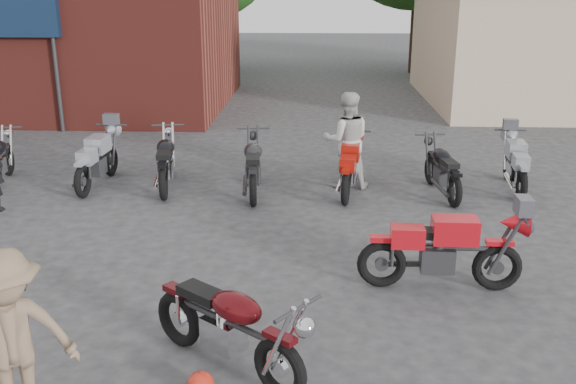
{
  "coord_description": "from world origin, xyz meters",
  "views": [
    {
      "loc": [
        -0.13,
        -6.17,
        3.68
      ],
      "look_at": [
        -0.5,
        2.34,
        0.9
      ],
      "focal_mm": 40.0,
      "sensor_mm": 36.0,
      "label": 1
    }
  ],
  "objects_px": {
    "row_bike_5": "(442,167)",
    "row_bike_6": "(516,162)",
    "helmet": "(201,384)",
    "vintage_motorcycle": "(228,320)",
    "sportbike": "(444,247)",
    "row_bike_4": "(350,164)",
    "person_light": "(347,140)",
    "person_tan": "(11,340)",
    "row_bike_3": "(253,163)",
    "row_bike_2": "(166,158)",
    "row_bike_1": "(97,157)"
  },
  "relations": [
    {
      "from": "helmet",
      "to": "person_tan",
      "type": "bearing_deg",
      "value": -162.77
    },
    {
      "from": "row_bike_5",
      "to": "row_bike_1",
      "type": "bearing_deg",
      "value": 79.74
    },
    {
      "from": "person_light",
      "to": "row_bike_6",
      "type": "bearing_deg",
      "value": 176.71
    },
    {
      "from": "sportbike",
      "to": "row_bike_2",
      "type": "distance_m",
      "value": 5.97
    },
    {
      "from": "row_bike_3",
      "to": "row_bike_1",
      "type": "bearing_deg",
      "value": 78.8
    },
    {
      "from": "vintage_motorcycle",
      "to": "row_bike_2",
      "type": "relative_size",
      "value": 0.99
    },
    {
      "from": "row_bike_2",
      "to": "row_bike_3",
      "type": "distance_m",
      "value": 1.68
    },
    {
      "from": "helmet",
      "to": "row_bike_1",
      "type": "xyz_separation_m",
      "value": [
        -3.08,
        6.43,
        0.44
      ]
    },
    {
      "from": "person_light",
      "to": "row_bike_2",
      "type": "relative_size",
      "value": 0.92
    },
    {
      "from": "vintage_motorcycle",
      "to": "helmet",
      "type": "height_order",
      "value": "vintage_motorcycle"
    },
    {
      "from": "person_light",
      "to": "row_bike_1",
      "type": "height_order",
      "value": "person_light"
    },
    {
      "from": "row_bike_1",
      "to": "row_bike_6",
      "type": "distance_m",
      "value": 7.82
    },
    {
      "from": "row_bike_1",
      "to": "helmet",
      "type": "bearing_deg",
      "value": -151.67
    },
    {
      "from": "row_bike_5",
      "to": "row_bike_6",
      "type": "bearing_deg",
      "value": -83.23
    },
    {
      "from": "row_bike_5",
      "to": "vintage_motorcycle",
      "type": "bearing_deg",
      "value": 143.7
    },
    {
      "from": "sportbike",
      "to": "row_bike_4",
      "type": "bearing_deg",
      "value": 105.45
    },
    {
      "from": "row_bike_2",
      "to": "row_bike_6",
      "type": "bearing_deg",
      "value": -97.13
    },
    {
      "from": "row_bike_5",
      "to": "row_bike_6",
      "type": "distance_m",
      "value": 1.46
    },
    {
      "from": "row_bike_5",
      "to": "row_bike_4",
      "type": "bearing_deg",
      "value": 80.38
    },
    {
      "from": "row_bike_3",
      "to": "row_bike_4",
      "type": "height_order",
      "value": "row_bike_3"
    },
    {
      "from": "sportbike",
      "to": "row_bike_6",
      "type": "xyz_separation_m",
      "value": [
        2.1,
        4.19,
        -0.03
      ]
    },
    {
      "from": "vintage_motorcycle",
      "to": "person_light",
      "type": "bearing_deg",
      "value": 114.83
    },
    {
      "from": "sportbike",
      "to": "row_bike_5",
      "type": "xyz_separation_m",
      "value": [
        0.69,
        3.83,
        -0.04
      ]
    },
    {
      "from": "sportbike",
      "to": "row_bike_4",
      "type": "height_order",
      "value": "sportbike"
    },
    {
      "from": "helmet",
      "to": "person_tan",
      "type": "xyz_separation_m",
      "value": [
        -1.5,
        -0.46,
        0.7
      ]
    },
    {
      "from": "row_bike_6",
      "to": "helmet",
      "type": "bearing_deg",
      "value": 150.02
    },
    {
      "from": "helmet",
      "to": "row_bike_2",
      "type": "distance_m",
      "value": 6.61
    },
    {
      "from": "helmet",
      "to": "person_light",
      "type": "distance_m",
      "value": 6.78
    },
    {
      "from": "sportbike",
      "to": "person_tan",
      "type": "xyz_separation_m",
      "value": [
        -4.15,
        -2.79,
        0.25
      ]
    },
    {
      "from": "row_bike_1",
      "to": "sportbike",
      "type": "bearing_deg",
      "value": -122.87
    },
    {
      "from": "person_light",
      "to": "row_bike_4",
      "type": "relative_size",
      "value": 0.96
    },
    {
      "from": "sportbike",
      "to": "row_bike_4",
      "type": "xyz_separation_m",
      "value": [
        -0.97,
        3.88,
        -0.02
      ]
    },
    {
      "from": "vintage_motorcycle",
      "to": "row_bike_6",
      "type": "bearing_deg",
      "value": 91.15
    },
    {
      "from": "row_bike_1",
      "to": "row_bike_6",
      "type": "xyz_separation_m",
      "value": [
        7.82,
        0.09,
        -0.02
      ]
    },
    {
      "from": "vintage_motorcycle",
      "to": "sportbike",
      "type": "xyz_separation_m",
      "value": [
        2.43,
        1.92,
        0.01
      ]
    },
    {
      "from": "sportbike",
      "to": "person_light",
      "type": "distance_m",
      "value": 4.35
    },
    {
      "from": "person_tan",
      "to": "row_bike_4",
      "type": "height_order",
      "value": "person_tan"
    },
    {
      "from": "sportbike",
      "to": "person_tan",
      "type": "relative_size",
      "value": 1.2
    },
    {
      "from": "vintage_motorcycle",
      "to": "person_light",
      "type": "height_order",
      "value": "person_light"
    },
    {
      "from": "sportbike",
      "to": "row_bike_4",
      "type": "distance_m",
      "value": 4.0
    },
    {
      "from": "person_tan",
      "to": "row_bike_3",
      "type": "height_order",
      "value": "person_tan"
    },
    {
      "from": "person_light",
      "to": "row_bike_2",
      "type": "xyz_separation_m",
      "value": [
        -3.37,
        -0.18,
        -0.33
      ]
    },
    {
      "from": "sportbike",
      "to": "row_bike_5",
      "type": "height_order",
      "value": "sportbike"
    },
    {
      "from": "row_bike_1",
      "to": "row_bike_2",
      "type": "height_order",
      "value": "row_bike_2"
    },
    {
      "from": "row_bike_6",
      "to": "row_bike_3",
      "type": "bearing_deg",
      "value": 100.96
    },
    {
      "from": "helmet",
      "to": "row_bike_5",
      "type": "distance_m",
      "value": 7.01
    },
    {
      "from": "row_bike_3",
      "to": "row_bike_6",
      "type": "distance_m",
      "value": 4.85
    },
    {
      "from": "person_light",
      "to": "row_bike_1",
      "type": "distance_m",
      "value": 4.71
    },
    {
      "from": "person_light",
      "to": "row_bike_3",
      "type": "xyz_separation_m",
      "value": [
        -1.7,
        -0.43,
        -0.33
      ]
    },
    {
      "from": "row_bike_4",
      "to": "row_bike_6",
      "type": "height_order",
      "value": "row_bike_4"
    }
  ]
}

